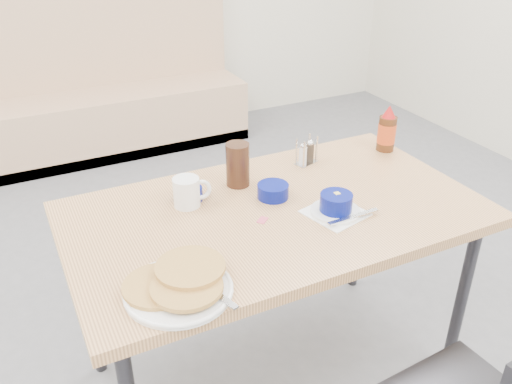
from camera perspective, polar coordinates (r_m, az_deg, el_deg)
name	(u,v)px	position (r m, az deg, el deg)	size (l,w,h in m)	color
booth_bench	(113,101)	(4.21, -14.81, 9.21)	(1.90, 0.56, 1.22)	tan
dining_table	(275,225)	(1.87, 2.05, -3.44)	(1.40, 0.80, 0.76)	tan
pancake_plate	(179,285)	(1.48, -8.13, -9.67)	(0.29, 0.29, 0.05)	white
coffee_mug	(188,192)	(1.85, -7.20, 0.04)	(0.13, 0.09, 0.10)	white
grits_setting	(336,205)	(1.81, 8.43, -1.40)	(0.23, 0.21, 0.07)	white
creamer_bowl	(188,194)	(1.90, -7.16, -0.21)	(0.10, 0.10, 0.05)	#040E69
butter_bowl	(273,191)	(1.90, 1.80, 0.10)	(0.11, 0.11, 0.05)	#040E69
amber_tumbler	(238,165)	(1.96, -1.93, 2.90)	(0.09, 0.09, 0.16)	#311B0F
condiment_caddy	(306,154)	(2.14, 5.32, 3.97)	(0.10, 0.08, 0.11)	silver
syrup_bottle	(387,131)	(2.30, 13.61, 6.26)	(0.07, 0.07, 0.19)	#47230F
sugar_wrapper	(262,220)	(1.77, 0.68, -2.97)	(0.04, 0.03, 0.00)	#D1455E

